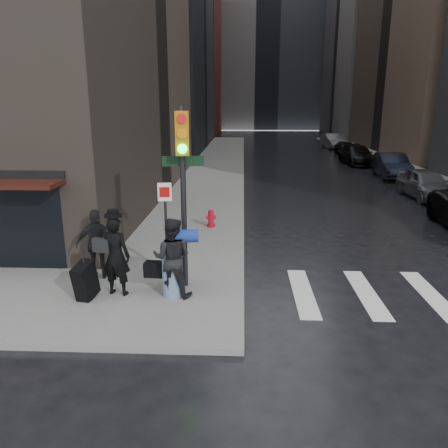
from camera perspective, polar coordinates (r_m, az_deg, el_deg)
The scene contains 16 objects.
ground at distance 10.62m, azimuth -8.41°, elevation -10.69°, with size 140.00×140.00×0.00m, color black.
sidewalk_left at distance 36.69m, azimuth -0.56°, elevation 8.27°, with size 4.00×50.00×0.15m, color slate.
sidewalk_right at distance 38.42m, azimuth 20.17°, elevation 7.67°, with size 3.00×50.00×0.15m, color slate.
bldg_left_far at distance 73.38m, azimuth -9.99°, elevation 21.75°, with size 22.00×20.00×26.00m, color brown.
bldg_right_far at distance 71.95m, azimuth 23.58°, elevation 20.50°, with size 22.00×20.00×25.00m, color slate.
bldg_distant at distance 88.18m, azimuth 5.54°, elevation 22.76°, with size 40.00×12.00×32.00m, color slate.
man_overcoat at distance 10.79m, azimuth -14.73°, elevation -4.52°, with size 1.30×1.04×2.16m.
man_jeans at distance 10.46m, azimuth -6.82°, elevation -4.36°, with size 1.37×0.82×1.94m.
man_greycoat at distance 11.95m, azimuth -16.19°, elevation -2.56°, with size 1.15×0.61×1.87m.
traffic_light at distance 10.45m, azimuth -5.59°, elevation 6.42°, with size 1.11×0.56×4.45m.
fire_hydrant at distance 16.45m, azimuth -1.71°, elevation 0.66°, with size 0.39×0.30×0.68m.
parked_car_1 at distance 24.37m, azimuth 24.84°, elevation 4.79°, with size 1.76×4.36×1.49m, color #525358.
parked_car_2 at distance 30.50m, azimuth 21.03°, elevation 7.14°, with size 1.66×4.77×1.57m, color black.
parked_car_3 at distance 36.51m, azimuth 17.02°, elevation 8.62°, with size 2.06×5.06×1.47m, color black.
parked_car_4 at distance 42.91m, azimuth 15.61°, elevation 9.55°, with size 1.56×3.88×1.32m, color black.
parked_car_5 at distance 49.21m, azimuth 13.97°, elevation 10.48°, with size 1.64×4.71×1.55m, color #535358.
Camera 1 is at (1.93, -9.35, 4.65)m, focal length 35.00 mm.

